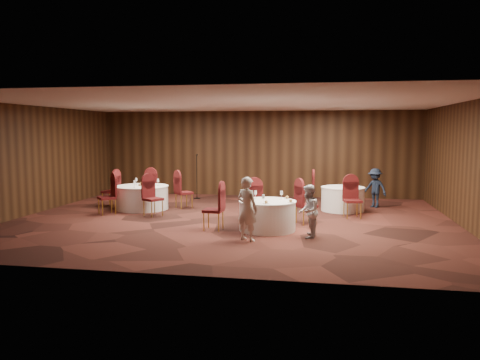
% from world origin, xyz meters
% --- Properties ---
extents(ground, '(12.00, 12.00, 0.00)m').
position_xyz_m(ground, '(0.00, 0.00, 0.00)').
color(ground, black).
rests_on(ground, ground).
extents(room_shell, '(12.00, 12.00, 12.00)m').
position_xyz_m(room_shell, '(0.00, 0.00, 1.96)').
color(room_shell, silver).
rests_on(room_shell, ground).
extents(table_main, '(1.41, 1.41, 0.74)m').
position_xyz_m(table_main, '(1.13, -1.12, 0.38)').
color(table_main, white).
rests_on(table_main, ground).
extents(table_left, '(1.64, 1.64, 0.74)m').
position_xyz_m(table_left, '(-3.13, 1.32, 0.38)').
color(table_left, white).
rests_on(table_left, ground).
extents(table_right, '(1.33, 1.33, 0.74)m').
position_xyz_m(table_right, '(3.07, 2.13, 0.38)').
color(table_right, white).
rests_on(table_right, ground).
extents(chairs_main, '(2.88, 1.89, 1.00)m').
position_xyz_m(chairs_main, '(0.81, -0.49, 0.50)').
color(chairs_main, '#3B0B0F').
rests_on(chairs_main, ground).
extents(chairs_left, '(3.09, 3.07, 1.00)m').
position_xyz_m(chairs_left, '(-3.14, 1.33, 0.50)').
color(chairs_left, '#3B0B0F').
rests_on(chairs_left, ground).
extents(chairs_right, '(1.95, 2.27, 1.00)m').
position_xyz_m(chairs_right, '(2.61, 1.80, 0.50)').
color(chairs_right, '#3B0B0F').
rests_on(chairs_right, ground).
extents(tabletop_main, '(1.11, 1.04, 0.22)m').
position_xyz_m(tabletop_main, '(1.24, -1.19, 0.84)').
color(tabletop_main, silver).
rests_on(tabletop_main, table_main).
extents(tabletop_left, '(0.84, 0.78, 0.22)m').
position_xyz_m(tabletop_left, '(-3.12, 1.32, 0.82)').
color(tabletop_left, silver).
rests_on(tabletop_left, table_left).
extents(tabletop_right, '(0.08, 0.08, 0.22)m').
position_xyz_m(tabletop_right, '(3.29, 1.90, 0.90)').
color(tabletop_right, silver).
rests_on(tabletop_right, table_right).
extents(mic_stand, '(0.24, 0.24, 1.61)m').
position_xyz_m(mic_stand, '(-2.07, 3.90, 0.47)').
color(mic_stand, black).
rests_on(mic_stand, ground).
extents(woman_a, '(0.63, 0.56, 1.44)m').
position_xyz_m(woman_a, '(0.82, -2.30, 0.72)').
color(woman_a, silver).
rests_on(woman_a, ground).
extents(woman_b, '(0.52, 0.64, 1.23)m').
position_xyz_m(woman_b, '(2.15, -1.74, 0.61)').
color(woman_b, silver).
rests_on(woman_b, ground).
extents(man_c, '(0.93, 0.86, 1.26)m').
position_xyz_m(man_c, '(4.11, 2.97, 0.63)').
color(man_c, black).
rests_on(man_c, ground).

